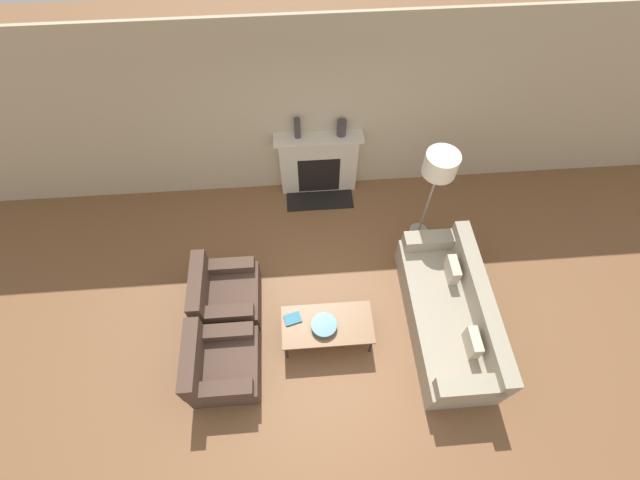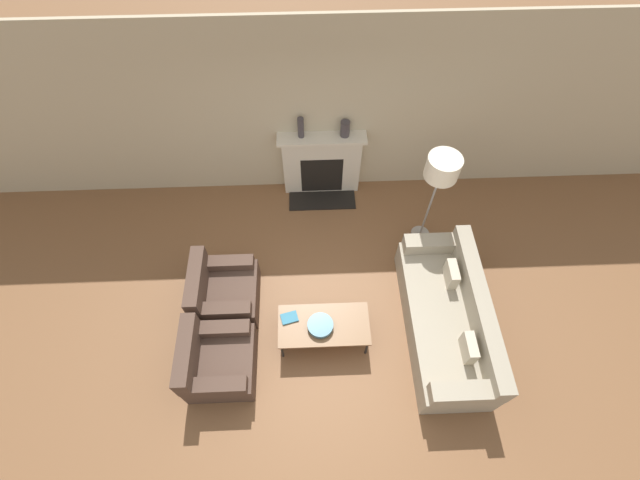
{
  "view_description": "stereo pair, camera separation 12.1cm",
  "coord_description": "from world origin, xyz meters",
  "px_view_note": "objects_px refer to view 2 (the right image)",
  "views": [
    {
      "loc": [
        -0.24,
        -2.09,
        5.53
      ],
      "look_at": [
        0.01,
        1.24,
        0.45
      ],
      "focal_mm": 24.0,
      "sensor_mm": 36.0,
      "label": 1
    },
    {
      "loc": [
        -0.12,
        -2.1,
        5.53
      ],
      "look_at": [
        0.01,
        1.24,
        0.45
      ],
      "focal_mm": 24.0,
      "sensor_mm": 36.0,
      "label": 2
    }
  ],
  "objects_px": {
    "armchair_far": "(223,292)",
    "armchair_near": "(216,361)",
    "fireplace": "(322,165)",
    "mantel_vase_left": "(301,128)",
    "couch": "(448,318)",
    "book": "(289,318)",
    "coffee_table": "(324,325)",
    "bowl": "(320,325)",
    "floor_lamp": "(442,171)",
    "mantel_vase_center_left": "(345,129)"
  },
  "relations": [
    {
      "from": "couch",
      "to": "bowl",
      "type": "height_order",
      "value": "couch"
    },
    {
      "from": "mantel_vase_center_left",
      "to": "couch",
      "type": "bearing_deg",
      "value": -64.68
    },
    {
      "from": "armchair_near",
      "to": "floor_lamp",
      "type": "xyz_separation_m",
      "value": [
        2.93,
        1.98,
        1.16
      ]
    },
    {
      "from": "floor_lamp",
      "to": "coffee_table",
      "type": "bearing_deg",
      "value": -134.54
    },
    {
      "from": "armchair_near",
      "to": "coffee_table",
      "type": "distance_m",
      "value": 1.41
    },
    {
      "from": "couch",
      "to": "mantel_vase_left",
      "type": "bearing_deg",
      "value": -144.17
    },
    {
      "from": "couch",
      "to": "floor_lamp",
      "type": "xyz_separation_m",
      "value": [
        -0.05,
        1.54,
        1.13
      ]
    },
    {
      "from": "floor_lamp",
      "to": "mantel_vase_left",
      "type": "height_order",
      "value": "floor_lamp"
    },
    {
      "from": "coffee_table",
      "to": "floor_lamp",
      "type": "relative_size",
      "value": 0.7
    },
    {
      "from": "armchair_far",
      "to": "coffee_table",
      "type": "height_order",
      "value": "armchair_far"
    },
    {
      "from": "couch",
      "to": "armchair_near",
      "type": "height_order",
      "value": "couch"
    },
    {
      "from": "couch",
      "to": "mantel_vase_center_left",
      "type": "xyz_separation_m",
      "value": [
        -1.21,
        2.56,
        0.97
      ]
    },
    {
      "from": "fireplace",
      "to": "floor_lamp",
      "type": "xyz_separation_m",
      "value": [
        1.5,
        -1.0,
        0.88
      ]
    },
    {
      "from": "bowl",
      "to": "mantel_vase_center_left",
      "type": "xyz_separation_m",
      "value": [
        0.46,
        2.65,
        0.83
      ]
    },
    {
      "from": "floor_lamp",
      "to": "mantel_vase_center_left",
      "type": "xyz_separation_m",
      "value": [
        -1.16,
        1.01,
        -0.16
      ]
    },
    {
      "from": "armchair_near",
      "to": "book",
      "type": "bearing_deg",
      "value": -62.39
    },
    {
      "from": "bowl",
      "to": "coffee_table",
      "type": "bearing_deg",
      "value": 33.99
    },
    {
      "from": "armchair_near",
      "to": "couch",
      "type": "bearing_deg",
      "value": -81.63
    },
    {
      "from": "armchair_near",
      "to": "coffee_table",
      "type": "height_order",
      "value": "armchair_near"
    },
    {
      "from": "fireplace",
      "to": "book",
      "type": "xyz_separation_m",
      "value": [
        -0.52,
        -2.5,
        -0.15
      ]
    },
    {
      "from": "floor_lamp",
      "to": "book",
      "type": "bearing_deg",
      "value": -143.35
    },
    {
      "from": "armchair_far",
      "to": "mantel_vase_left",
      "type": "height_order",
      "value": "mantel_vase_left"
    },
    {
      "from": "armchair_far",
      "to": "floor_lamp",
      "type": "height_order",
      "value": "floor_lamp"
    },
    {
      "from": "armchair_far",
      "to": "book",
      "type": "bearing_deg",
      "value": -117.35
    },
    {
      "from": "couch",
      "to": "coffee_table",
      "type": "relative_size",
      "value": 1.91
    },
    {
      "from": "bowl",
      "to": "book",
      "type": "xyz_separation_m",
      "value": [
        -0.39,
        0.13,
        -0.04
      ]
    },
    {
      "from": "mantel_vase_left",
      "to": "armchair_near",
      "type": "bearing_deg",
      "value": -110.74
    },
    {
      "from": "coffee_table",
      "to": "mantel_vase_center_left",
      "type": "relative_size",
      "value": 4.72
    },
    {
      "from": "bowl",
      "to": "floor_lamp",
      "type": "bearing_deg",
      "value": 45.19
    },
    {
      "from": "fireplace",
      "to": "armchair_far",
      "type": "height_order",
      "value": "fireplace"
    },
    {
      "from": "book",
      "to": "mantel_vase_center_left",
      "type": "distance_m",
      "value": 2.79
    },
    {
      "from": "fireplace",
      "to": "mantel_vase_left",
      "type": "bearing_deg",
      "value": 177.28
    },
    {
      "from": "armchair_near",
      "to": "book",
      "type": "xyz_separation_m",
      "value": [
        0.92,
        0.48,
        0.14
      ]
    },
    {
      "from": "fireplace",
      "to": "mantel_vase_left",
      "type": "xyz_separation_m",
      "value": [
        -0.3,
        0.01,
        0.76
      ]
    },
    {
      "from": "mantel_vase_center_left",
      "to": "mantel_vase_left",
      "type": "bearing_deg",
      "value": 180.0
    },
    {
      "from": "fireplace",
      "to": "mantel_vase_center_left",
      "type": "bearing_deg",
      "value": 2.43
    },
    {
      "from": "couch",
      "to": "book",
      "type": "relative_size",
      "value": 9.22
    },
    {
      "from": "armchair_far",
      "to": "armchair_near",
      "type": "bearing_deg",
      "value": -180.0
    },
    {
      "from": "couch",
      "to": "coffee_table",
      "type": "distance_m",
      "value": 1.63
    },
    {
      "from": "couch",
      "to": "armchair_far",
      "type": "height_order",
      "value": "couch"
    },
    {
      "from": "coffee_table",
      "to": "couch",
      "type": "bearing_deg",
      "value": 2.18
    },
    {
      "from": "bowl",
      "to": "armchair_far",
      "type": "bearing_deg",
      "value": 155.05
    },
    {
      "from": "couch",
      "to": "coffee_table",
      "type": "height_order",
      "value": "couch"
    },
    {
      "from": "book",
      "to": "fireplace",
      "type": "bearing_deg",
      "value": 64.05
    },
    {
      "from": "armchair_far",
      "to": "couch",
      "type": "bearing_deg",
      "value": -99.84
    },
    {
      "from": "coffee_table",
      "to": "floor_lamp",
      "type": "bearing_deg",
      "value": 45.46
    },
    {
      "from": "armchair_far",
      "to": "mantel_vase_center_left",
      "type": "distance_m",
      "value": 2.88
    },
    {
      "from": "coffee_table",
      "to": "mantel_vase_left",
      "type": "bearing_deg",
      "value": 94.85
    },
    {
      "from": "fireplace",
      "to": "book",
      "type": "height_order",
      "value": "fireplace"
    },
    {
      "from": "fireplace",
      "to": "bowl",
      "type": "relative_size",
      "value": 4.03
    }
  ]
}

